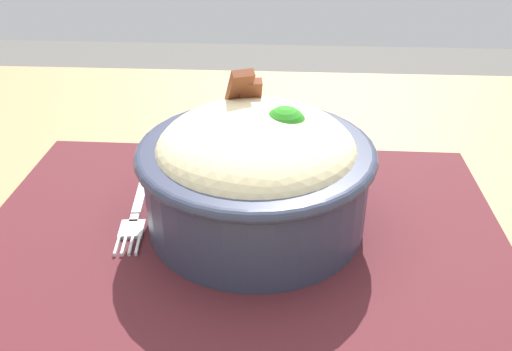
{
  "coord_description": "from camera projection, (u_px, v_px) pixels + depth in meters",
  "views": [
    {
      "loc": [
        -0.01,
        0.41,
        1.03
      ],
      "look_at": [
        0.01,
        -0.01,
        0.79
      ],
      "focal_mm": 37.79,
      "sensor_mm": 36.0,
      "label": 1
    }
  ],
  "objects": [
    {
      "name": "table",
      "position": [
        268.0,
        283.0,
        0.54
      ],
      "size": [
        1.34,
        0.86,
        0.73
      ],
      "color": "#99754C",
      "rests_on": "ground_plane"
    },
    {
      "name": "bowl",
      "position": [
        256.0,
        169.0,
        0.48
      ],
      "size": [
        0.21,
        0.21,
        0.14
      ],
      "color": "#2D3347",
      "rests_on": "placemat"
    },
    {
      "name": "fork",
      "position": [
        135.0,
        217.0,
        0.51
      ],
      "size": [
        0.03,
        0.13,
        0.0
      ],
      "color": "silver",
      "rests_on": "placemat"
    },
    {
      "name": "placemat",
      "position": [
        242.0,
        231.0,
        0.49
      ],
      "size": [
        0.48,
        0.33,
        0.0
      ],
      "primitive_type": "cube",
      "rotation": [
        0.0,
        0.0,
        -0.01
      ],
      "color": "#47191E",
      "rests_on": "table"
    }
  ]
}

